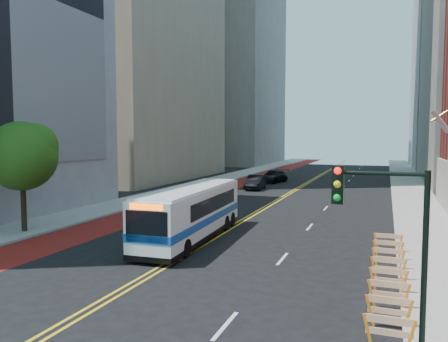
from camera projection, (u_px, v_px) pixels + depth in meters
ground at (129, 287)px, 17.23m from camera, size 160.00×160.00×0.00m
sidewalk_left at (184, 188)px, 49.43m from camera, size 4.00×140.00×0.15m
sidewalk_right at (415, 199)px, 41.07m from camera, size 4.00×140.00×0.15m
bus_lane_paint at (216, 190)px, 48.07m from camera, size 3.60×140.00×0.01m
center_line_inner at (287, 194)px, 45.32m from camera, size 0.14×140.00×0.01m
center_line_outer at (290, 194)px, 45.19m from camera, size 0.14×140.00×0.01m
lane_dashes at (344, 187)px, 51.06m from camera, size 0.14×98.20×0.01m
midrise_left_far at (229, 16)px, 95.89m from camera, size 20.00×26.00×65.00m
construction_barriers at (389, 271)px, 17.04m from camera, size 1.42×10.91×1.00m
street_tree at (23, 153)px, 26.40m from camera, size 4.20×4.20×6.70m
traffic_signal at (385, 229)px, 10.38m from camera, size 2.21×0.34×5.07m
transit_bus at (192, 212)px, 25.12m from camera, size 3.01×11.17×3.04m
car_a at (220, 187)px, 45.62m from camera, size 2.31×4.36×1.41m
car_b at (256, 182)px, 49.20m from camera, size 2.06×4.99×1.60m
car_c at (274, 176)px, 56.47m from camera, size 3.31×5.79×1.58m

